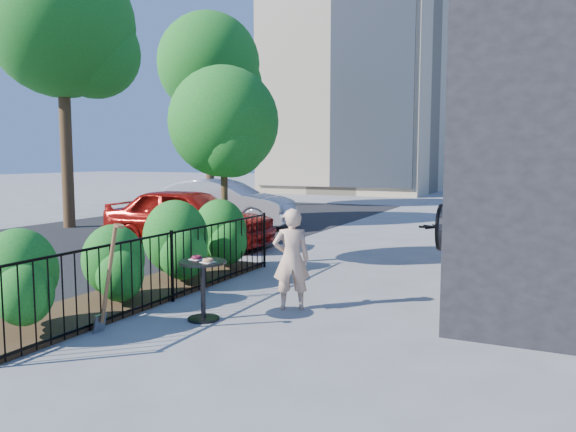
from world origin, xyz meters
The scene contains 13 objects.
ground centered at (0.00, 0.00, 0.00)m, with size 120.00×120.00×0.00m, color gray.
fence centered at (-1.50, 0.00, 0.56)m, with size 0.05×6.05×1.10m.
planting_bed centered at (-2.20, 0.00, 0.04)m, with size 1.30×6.00×0.08m, color #382616.
shrubs centered at (-2.10, 0.10, 0.70)m, with size 1.10×5.60×1.24m.
patio_tree centered at (-2.24, 2.76, 2.76)m, with size 2.20×2.20×3.94m.
street centered at (-7.00, 3.00, 0.00)m, with size 9.00×30.00×0.01m, color black.
street_tree_near centered at (-9.94, 5.96, 5.92)m, with size 4.40×4.40×8.28m.
street_tree_far centered at (-9.94, 13.96, 5.92)m, with size 4.40×4.40×8.28m.
cafe_table centered at (-0.53, -0.61, 0.56)m, with size 0.64×0.64×0.87m.
woman centered at (0.31, 0.40, 0.74)m, with size 0.54×0.35×1.47m, color #DEB18F.
shovel centered at (-1.26, -1.63, 0.63)m, with size 0.48×0.19×1.43m.
car_red centered at (-4.38, 4.50, 0.73)m, with size 1.73×4.30×1.47m, color #A4140D.
car_silver centered at (-5.70, 8.13, 0.75)m, with size 1.59×4.56×1.50m, color #ABAAAF.
Camera 1 is at (3.70, -6.82, 2.20)m, focal length 35.00 mm.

